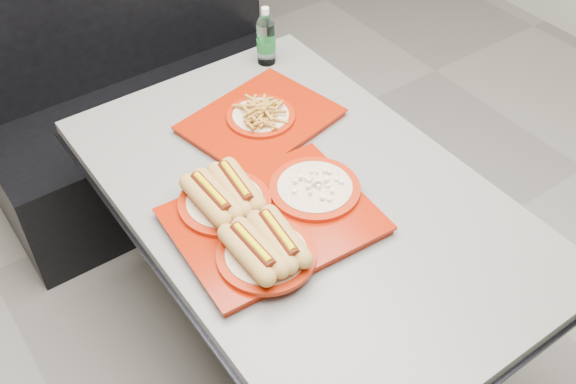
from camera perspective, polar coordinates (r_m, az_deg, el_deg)
ground at (r=2.45m, az=1.09°, el=-12.64°), size 6.00×6.00×0.00m
diner_table at (r=1.99m, az=1.32°, el=-3.38°), size 0.92×1.42×0.75m
booth_bench at (r=2.84m, az=-12.07°, el=7.53°), size 1.30×0.57×1.35m
tray_near at (r=1.75m, az=-1.96°, el=-2.10°), size 0.54×0.46×0.11m
tray_far at (r=2.08m, az=-2.32°, el=6.30°), size 0.49×0.42×0.09m
water_bottle at (r=2.33m, az=-1.88°, el=12.80°), size 0.07×0.07×0.21m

